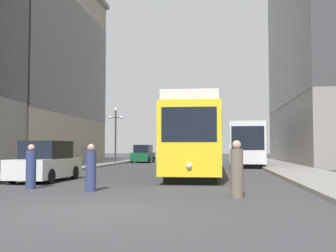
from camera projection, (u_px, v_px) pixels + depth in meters
ground_plane at (90, 212)px, 9.63m from camera, size 200.00×200.00×0.00m
sidewalk_left at (130, 160)px, 50.23m from camera, size 3.41×120.00×0.15m
sidewalk_right at (259, 160)px, 48.32m from camera, size 3.41×120.00×0.15m
streetcar at (197, 137)px, 23.16m from camera, size 2.76×14.23×3.89m
transit_bus at (245, 143)px, 35.24m from camera, size 3.00×12.90×3.45m
parked_car_left_near at (46, 163)px, 18.53m from camera, size 1.97×4.40×1.82m
parked_car_left_mid at (143, 154)px, 42.37m from camera, size 1.95×4.32×1.82m
pedestrian_crossing_near at (237, 171)px, 12.36m from camera, size 0.39×0.39×1.74m
pedestrian_crossing_far at (31, 168)px, 15.03m from camera, size 0.37×0.37×1.64m
pedestrian_on_sidewalk at (91, 169)px, 14.19m from camera, size 0.37×0.37×1.65m
lamp_post_left_far at (116, 126)px, 38.73m from camera, size 1.41×0.36×5.16m
building_left_midblock at (5, 65)px, 37.34m from camera, size 14.41×18.94×17.65m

